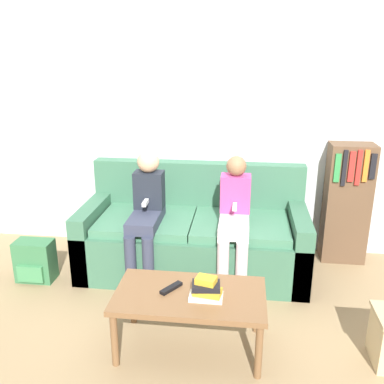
% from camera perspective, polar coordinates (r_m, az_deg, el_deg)
% --- Properties ---
extents(ground_plane, '(10.00, 10.00, 0.00)m').
position_cam_1_polar(ground_plane, '(3.39, -0.85, -14.26)').
color(ground_plane, '#937A56').
extents(wall_back, '(8.00, 0.06, 2.60)m').
position_cam_1_polar(wall_back, '(3.93, 1.18, 10.67)').
color(wall_back, silver).
rests_on(wall_back, ground_plane).
extents(couch, '(1.89, 0.84, 0.88)m').
position_cam_1_polar(couch, '(3.72, 0.27, -6.00)').
color(couch, '#38664C').
rests_on(couch, ground_plane).
extents(coffee_table, '(0.94, 0.52, 0.40)m').
position_cam_1_polar(coffee_table, '(2.75, -0.29, -14.14)').
color(coffee_table, brown).
rests_on(coffee_table, ground_plane).
extents(person_left, '(0.24, 0.57, 1.06)m').
position_cam_1_polar(person_left, '(3.47, -6.14, -2.35)').
color(person_left, '#33384C').
rests_on(person_left, ground_plane).
extents(person_right, '(0.24, 0.57, 1.04)m').
position_cam_1_polar(person_right, '(3.39, 5.67, -3.25)').
color(person_right, silver).
rests_on(person_right, ground_plane).
extents(tv_remote, '(0.13, 0.16, 0.02)m').
position_cam_1_polar(tv_remote, '(2.76, -2.79, -12.66)').
color(tv_remote, black).
rests_on(tv_remote, coffee_table).
extents(book_stack, '(0.20, 0.14, 0.14)m').
position_cam_1_polar(book_stack, '(2.65, 1.93, -12.86)').
color(book_stack, silver).
rests_on(book_stack, coffee_table).
extents(bookshelf, '(0.38, 0.26, 1.07)m').
position_cam_1_polar(bookshelf, '(4.02, 19.92, -1.39)').
color(bookshelf, brown).
rests_on(bookshelf, ground_plane).
extents(backpack, '(0.31, 0.21, 0.35)m').
position_cam_1_polar(backpack, '(3.81, -20.19, -8.64)').
color(backpack, '#336B42').
rests_on(backpack, ground_plane).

